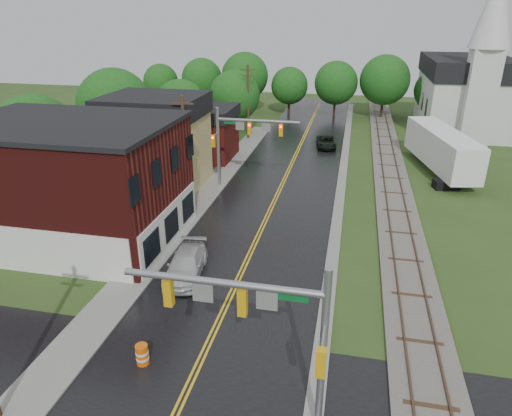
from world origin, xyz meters
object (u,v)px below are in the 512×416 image
(traffic_signal_near, at_px, (264,318))
(utility_pole_b, at_px, (185,150))
(traffic_signal_far, at_px, (241,134))
(tree_left_c, at_px, (182,107))
(semi_trailer, at_px, (441,148))
(brick_building, at_px, (71,182))
(tree_left_b, at_px, (116,108))
(construction_barrel, at_px, (142,355))
(pickup_white, at_px, (186,265))
(church, at_px, (467,87))
(suv_dark, at_px, (326,142))
(tree_left_a, at_px, (37,137))
(tree_left_e, at_px, (236,97))
(utility_pole_c, at_px, (248,101))

(traffic_signal_near, relative_size, utility_pole_b, 0.82)
(traffic_signal_far, bearing_deg, tree_left_c, 128.82)
(tree_left_c, distance_m, semi_trailer, 28.94)
(brick_building, distance_m, tree_left_c, 24.94)
(tree_left_b, distance_m, construction_barrel, 32.26)
(traffic_signal_far, height_order, tree_left_c, tree_left_c)
(pickup_white, bearing_deg, construction_barrel, -92.22)
(church, xyz_separation_m, suv_dark, (-16.91, -11.74, -5.19))
(tree_left_c, bearing_deg, semi_trailer, -8.77)
(traffic_signal_near, bearing_deg, tree_left_a, 139.53)
(traffic_signal_near, height_order, semi_trailer, traffic_signal_near)
(brick_building, distance_m, construction_barrel, 15.29)
(utility_pole_b, relative_size, tree_left_e, 1.10)
(church, bearing_deg, brick_building, -129.98)
(traffic_signal_far, height_order, pickup_white, traffic_signal_far)
(tree_left_e, distance_m, construction_barrel, 42.59)
(brick_building, distance_m, church, 50.58)
(tree_left_a, bearing_deg, traffic_signal_near, -40.47)
(tree_left_b, relative_size, construction_barrel, 9.44)
(traffic_signal_far, bearing_deg, tree_left_e, 105.89)
(traffic_signal_near, height_order, construction_barrel, traffic_signal_near)
(utility_pole_c, height_order, tree_left_b, tree_left_b)
(traffic_signal_near, xyz_separation_m, utility_pole_c, (-10.27, 42.00, -0.25))
(tree_left_a, height_order, tree_left_b, tree_left_b)
(utility_pole_c, bearing_deg, traffic_signal_near, -76.26)
(tree_left_a, distance_m, pickup_white, 20.05)
(traffic_signal_far, bearing_deg, pickup_white, -89.00)
(tree_left_e, bearing_deg, utility_pole_b, -85.10)
(utility_pole_b, distance_m, pickup_white, 11.69)
(utility_pole_b, xyz_separation_m, tree_left_c, (-7.05, 17.90, -0.21))
(tree_left_e, height_order, pickup_white, tree_left_e)
(traffic_signal_near, bearing_deg, tree_left_e, 105.68)
(traffic_signal_far, height_order, utility_pole_c, utility_pole_c)
(church, relative_size, tree_left_e, 2.45)
(church, distance_m, semi_trailer, 19.30)
(utility_pole_c, xyz_separation_m, semi_trailer, (21.48, -8.50, -2.29))
(utility_pole_b, height_order, tree_left_e, utility_pole_b)
(brick_building, xyz_separation_m, construction_barrel, (9.98, -11.00, -3.64))
(traffic_signal_near, xyz_separation_m, construction_barrel, (-5.97, 2.00, -4.46))
(tree_left_a, height_order, tree_left_c, tree_left_a)
(utility_pole_b, xyz_separation_m, utility_pole_c, (0.00, 22.00, 0.00))
(tree_left_c, relative_size, pickup_white, 1.54)
(church, distance_m, tree_left_c, 36.59)
(utility_pole_c, distance_m, tree_left_a, 25.67)
(utility_pole_c, bearing_deg, tree_left_e, 137.16)
(utility_pole_c, relative_size, construction_barrel, 8.77)
(utility_pole_b, xyz_separation_m, suv_dark, (9.89, 20.00, -4.08))
(tree_left_a, bearing_deg, semi_trailer, 21.50)
(church, xyz_separation_m, utility_pole_b, (-26.80, -31.74, -1.11))
(brick_building, relative_size, church, 0.71)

